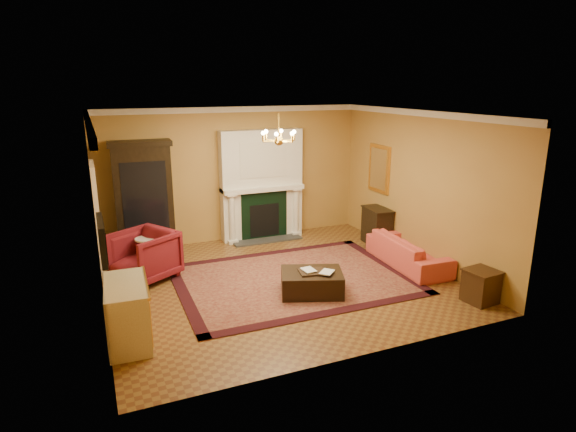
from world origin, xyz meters
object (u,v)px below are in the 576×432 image
wingback_armchair (144,253)px  end_table (481,287)px  china_cabinet (144,201)px  coral_sofa (408,247)px  console_table (377,227)px  commode (127,313)px  leather_ottoman (312,282)px  pedestal_table (147,253)px

wingback_armchair → end_table: bearing=26.3°
china_cabinet → wingback_armchair: china_cabinet is taller
coral_sofa → end_table: 1.84m
coral_sofa → console_table: 1.37m
commode → end_table: bearing=-7.0°
coral_sofa → leather_ottoman: 2.38m
wingback_armchair → pedestal_table: size_ratio=1.41×
wingback_armchair → coral_sofa: (4.87, -1.30, -0.11)m
coral_sofa → end_table: coral_sofa is taller
wingback_armchair → coral_sofa: size_ratio=0.51×
end_table → commode: bearing=170.2°
coral_sofa → console_table: size_ratio=2.49×
china_cabinet → coral_sofa: china_cabinet is taller
wingback_armchair → end_table: 5.87m
wingback_armchair → coral_sofa: bearing=43.6°
wingback_armchair → commode: (-0.49, -2.19, -0.07)m
console_table → leather_ottoman: console_table is taller
leather_ottoman → commode: bearing=-151.6°
wingback_armchair → console_table: bearing=59.3°
console_table → leather_ottoman: 3.09m
console_table → commode: bearing=-153.1°
leather_ottoman → end_table: bearing=-8.8°
leather_ottoman → pedestal_table: bearing=161.6°
china_cabinet → console_table: 5.05m
pedestal_table → commode: commode is taller
wingback_armchair → leather_ottoman: (2.54, -1.77, -0.30)m
end_table → coral_sofa: bearing=92.9°
console_table → leather_ottoman: (-2.48, -1.84, -0.19)m
pedestal_table → coral_sofa: coral_sofa is taller
wingback_armchair → console_table: 5.02m
china_cabinet → end_table: 6.66m
end_table → leather_ottoman: size_ratio=0.51×
end_table → console_table: bearing=88.9°
pedestal_table → coral_sofa: (4.80, -1.53, -0.03)m
coral_sofa → pedestal_table: bearing=75.4°
china_cabinet → commode: bearing=-98.8°
commode → leather_ottoman: bearing=10.7°
china_cabinet → leather_ottoman: size_ratio=2.21×
wingback_armchair → end_table: wingback_armchair is taller
commode → coral_sofa: 5.43m
pedestal_table → end_table: (4.89, -3.36, -0.15)m
wingback_armchair → console_table: (5.02, 0.07, -0.10)m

